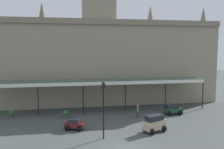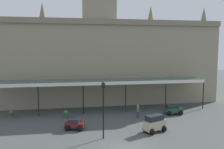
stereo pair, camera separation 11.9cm
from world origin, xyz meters
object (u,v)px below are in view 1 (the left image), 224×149
Objects in this scene: planter_forecourt_centre at (11,114)px; planter_by_canopy at (66,114)px; car_green_estate at (173,110)px; car_beige_van at (155,124)px; pedestrian_crossing_forecourt at (138,111)px; victorian_lamppost at (103,104)px; car_maroon_sedan at (75,125)px.

planter_forecourt_centre is 6.76m from planter_by_canopy.
planter_by_canopy is (-13.86, 0.85, -0.07)m from car_green_estate.
car_beige_van reaches higher than planter_by_canopy.
car_beige_van is 2.69× the size of planter_forecourt_centre.
pedestrian_crossing_forecourt reaches higher than planter_forecourt_centre.
victorian_lamppost reaches higher than planter_by_canopy.
victorian_lamppost is (2.65, -3.07, 2.88)m from car_maroon_sedan.
car_green_estate is 20.62m from planter_forecourt_centre.
planter_forecourt_centre and planter_by_canopy have the same top height.
car_green_estate is 0.41× the size of victorian_lamppost.
car_green_estate reaches higher than car_maroon_sedan.
car_green_estate is at bearing 51.43° from car_beige_van.
car_beige_van reaches higher than car_green_estate.
pedestrian_crossing_forecourt is 8.40m from victorian_lamppost.
victorian_lamppost is 5.74× the size of planter_by_canopy.
car_maroon_sedan is at bearing 130.80° from victorian_lamppost.
planter_by_canopy is (6.66, -1.15, 0.00)m from planter_forecourt_centre.
pedestrian_crossing_forecourt is (7.79, 3.10, 0.41)m from car_maroon_sedan.
car_maroon_sedan reaches higher than planter_by_canopy.
car_maroon_sedan is 4.77m from planter_by_canopy.
car_maroon_sedan is at bearing -37.01° from planter_forecourt_centre.
car_maroon_sedan is 0.98× the size of car_green_estate.
car_green_estate is 12.60m from victorian_lamppost.
car_maroon_sedan is 0.86× the size of car_beige_van.
car_green_estate is 5.10m from pedestrian_crossing_forecourt.
car_beige_van is (8.12, -2.11, 0.30)m from car_maroon_sedan.
car_maroon_sedan is 1.33× the size of pedestrian_crossing_forecourt.
planter_by_canopy is at bearing 115.48° from victorian_lamppost.
victorian_lamppost is at bearing -170.05° from car_beige_van.
car_beige_van reaches higher than car_maroon_sedan.
planter_by_canopy is (-9.15, 6.76, -0.32)m from car_beige_van.
car_beige_van is 7.56m from car_green_estate.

